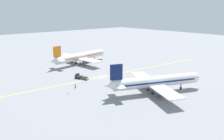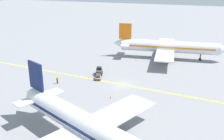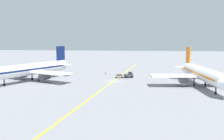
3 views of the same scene
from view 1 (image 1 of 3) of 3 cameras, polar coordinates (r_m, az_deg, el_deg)
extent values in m
plane|color=gray|center=(89.86, -2.85, -1.84)|extent=(400.00, 400.00, 0.00)
cube|color=yellow|center=(89.86, -2.85, -1.83)|extent=(12.17, 119.46, 0.01)
cylinder|color=white|center=(113.04, -8.14, 3.57)|extent=(7.22, 30.22, 3.60)
cone|color=white|center=(123.82, -2.38, 4.73)|extent=(3.69, 2.80, 3.42)
cone|color=white|center=(103.47, -15.16, 2.28)|extent=(3.40, 3.35, 3.06)
cube|color=orange|center=(113.01, -8.14, 3.65)|extent=(6.90, 27.24, 0.50)
cube|color=white|center=(112.57, -8.52, 3.13)|extent=(28.42, 8.57, 0.36)
cylinder|color=#4C4C51|center=(116.66, -10.06, 2.86)|extent=(2.57, 3.44, 2.20)
cylinder|color=#4C4C51|center=(109.10, -6.81, 2.14)|extent=(2.57, 3.44, 2.20)
cube|color=orange|center=(104.02, -14.16, 4.67)|extent=(0.84, 4.01, 5.00)
cube|color=white|center=(105.05, -13.79, 2.62)|extent=(9.23, 3.48, 0.24)
cylinder|color=#4C4C51|center=(119.76, -4.58, 3.16)|extent=(0.36, 0.36, 2.00)
cylinder|color=black|center=(119.97, -4.57, 2.69)|extent=(0.38, 0.83, 0.80)
cylinder|color=#4C4C51|center=(113.53, -9.39, 2.33)|extent=(0.36, 0.36, 2.00)
cylinder|color=black|center=(113.76, -9.37, 1.84)|extent=(0.38, 0.83, 0.80)
cylinder|color=#4C4C51|center=(111.10, -8.35, 2.09)|extent=(0.36, 0.36, 2.00)
cylinder|color=black|center=(111.33, -8.33, 1.59)|extent=(0.38, 0.83, 0.80)
cylinder|color=white|center=(73.66, 11.53, -2.91)|extent=(15.41, 28.90, 3.60)
cone|color=white|center=(82.44, 21.49, -1.73)|extent=(4.10, 3.58, 3.42)
cone|color=white|center=(67.49, -0.91, -4.02)|extent=(4.01, 3.98, 3.06)
cube|color=#0F1E51|center=(73.61, 11.53, -2.80)|extent=(14.24, 26.17, 0.50)
cube|color=white|center=(73.42, 10.81, -3.52)|extent=(27.71, 16.07, 0.36)
cylinder|color=#4C4C51|center=(78.02, 9.06, -3.28)|extent=(3.31, 3.82, 2.20)
cylinder|color=#4C4C51|center=(69.74, 12.67, -5.74)|extent=(3.31, 3.82, 2.20)
cube|color=#0F1E51|center=(66.99, 1.13, -0.58)|extent=(1.95, 3.80, 5.00)
cube|color=white|center=(68.30, 1.51, -3.69)|extent=(9.20, 5.83, 0.24)
cylinder|color=#4C4C51|center=(79.30, 17.56, -3.84)|extent=(0.36, 0.36, 2.00)
cylinder|color=black|center=(79.62, 17.51, -4.52)|extent=(0.58, 0.84, 0.80)
cylinder|color=#4C4C51|center=(74.86, 9.50, -4.45)|extent=(0.36, 0.36, 2.00)
cylinder|color=black|center=(75.20, 9.47, -5.17)|extent=(0.58, 0.84, 0.80)
cylinder|color=#4C4C51|center=(72.20, 10.63, -5.25)|extent=(0.36, 0.36, 2.00)
cylinder|color=black|center=(72.55, 10.59, -6.00)|extent=(0.58, 0.84, 0.80)
cube|color=#333842|center=(88.67, -8.70, -1.69)|extent=(3.32, 2.38, 0.90)
cube|color=black|center=(88.78, -9.00, -1.15)|extent=(1.45, 1.56, 0.70)
sphere|color=orange|center=(88.66, -9.01, -0.88)|extent=(0.16, 0.16, 0.16)
cylinder|color=black|center=(88.85, -9.48, -2.00)|extent=(0.74, 0.46, 0.70)
cylinder|color=black|center=(89.95, -8.87, -1.76)|extent=(0.74, 0.46, 0.70)
cylinder|color=black|center=(87.65, -8.50, -2.19)|extent=(0.74, 0.46, 0.70)
cylinder|color=black|center=(88.77, -7.90, -1.95)|extent=(0.74, 0.46, 0.70)
cube|color=gray|center=(86.83, -7.05, -2.18)|extent=(2.91, 2.16, 0.20)
cube|color=#4C382D|center=(86.71, -7.06, -1.92)|extent=(2.08, 1.64, 0.60)
cylinder|color=black|center=(87.07, -7.84, -2.38)|extent=(0.46, 0.27, 0.44)
cylinder|color=black|center=(88.01, -7.33, -2.17)|extent=(0.46, 0.27, 0.44)
cylinder|color=black|center=(85.84, -6.75, -2.60)|extent=(0.46, 0.27, 0.44)
cylinder|color=black|center=(86.80, -6.25, -2.38)|extent=(0.46, 0.27, 0.44)
cylinder|color=#23232D|center=(77.97, -9.48, -4.40)|extent=(0.16, 0.16, 0.85)
cylinder|color=#23232D|center=(77.86, -9.60, -4.44)|extent=(0.16, 0.16, 0.85)
cube|color=orange|center=(77.68, -9.56, -3.92)|extent=(0.25, 0.38, 0.60)
cylinder|color=orange|center=(77.81, -9.42, -3.88)|extent=(0.10, 0.10, 0.55)
cylinder|color=orange|center=(77.55, -9.71, -3.96)|extent=(0.10, 0.10, 0.55)
sphere|color=beige|center=(77.54, -9.58, -3.62)|extent=(0.22, 0.22, 0.22)
cone|color=orange|center=(83.83, 0.39, -2.89)|extent=(0.32, 0.32, 0.55)
cone|color=orange|center=(104.00, -10.22, 0.47)|extent=(0.32, 0.32, 0.55)
cone|color=orange|center=(73.11, -11.36, -5.97)|extent=(0.32, 0.32, 0.55)
cone|color=orange|center=(110.15, -10.30, 1.29)|extent=(0.32, 0.32, 0.55)
camera|label=2|loc=(71.36, 39.70, 10.15)|focal=42.00mm
camera|label=3|loc=(154.64, 19.13, 9.62)|focal=42.00mm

